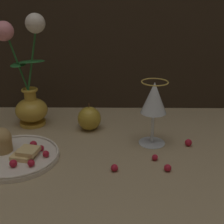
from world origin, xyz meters
name	(u,v)px	position (x,y,z in m)	size (l,w,h in m)	color
ground_plane	(92,149)	(0.00, 0.00, 0.00)	(2.40, 2.40, 0.00)	#9E8966
vase	(28,87)	(-0.19, 0.15, 0.12)	(0.14, 0.09, 0.32)	gold
plate_with_pastries	(13,152)	(-0.18, -0.05, 0.02)	(0.21, 0.21, 0.07)	silver
wine_glass	(154,101)	(0.16, 0.03, 0.12)	(0.07, 0.07, 0.17)	silver
apple_beside_vase	(89,118)	(-0.01, 0.12, 0.03)	(0.07, 0.07, 0.08)	#B2932D
berry_near_plate	(188,143)	(0.25, 0.02, 0.01)	(0.02, 0.02, 0.02)	#AD192D
berry_front_center	(155,157)	(0.15, -0.06, 0.01)	(0.01, 0.01, 0.01)	#AD192D
berry_by_glass_stem	(168,168)	(0.18, -0.10, 0.01)	(0.02, 0.02, 0.02)	#AD192D
berry_under_candlestick	(114,168)	(0.06, -0.10, 0.01)	(0.02, 0.02, 0.02)	#AD192D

